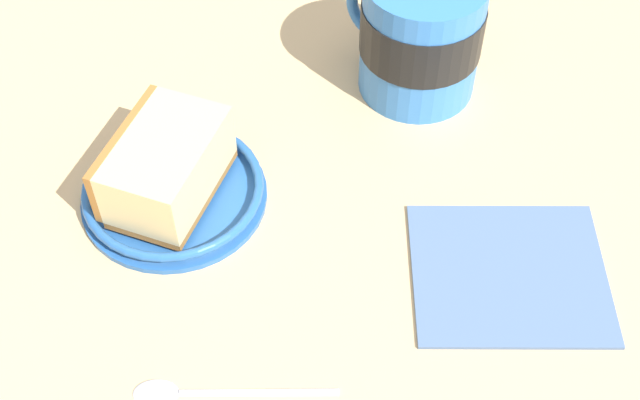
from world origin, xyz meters
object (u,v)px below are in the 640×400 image
at_px(small_plate, 174,192).
at_px(folded_napkin, 509,272).
at_px(cake_slice, 165,166).
at_px(tea_mug, 420,32).
at_px(teaspoon, 191,391).

xyz_separation_m(small_plate, folded_napkin, (0.23, -0.11, -0.01)).
height_order(cake_slice, tea_mug, tea_mug).
bearing_deg(folded_napkin, cake_slice, 153.41).
bearing_deg(folded_napkin, teaspoon, -167.48).
height_order(cake_slice, teaspoon, cake_slice).
relative_size(small_plate, teaspoon, 1.06).
bearing_deg(cake_slice, folded_napkin, -26.59).
bearing_deg(small_plate, tea_mug, 23.25).
xyz_separation_m(small_plate, tea_mug, (0.21, 0.09, 0.05)).
relative_size(small_plate, folded_napkin, 1.03).
distance_m(small_plate, cake_slice, 0.03).
relative_size(teaspoon, folded_napkin, 0.97).
relative_size(cake_slice, tea_mug, 1.06).
distance_m(cake_slice, teaspoon, 0.17).
bearing_deg(cake_slice, tea_mug, 22.71).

